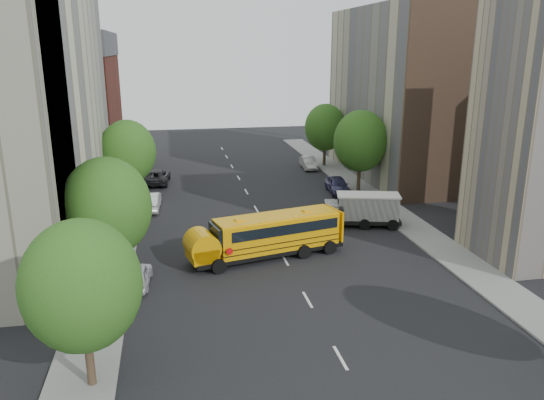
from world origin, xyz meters
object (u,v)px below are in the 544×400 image
object	(u,v)px
street_tree_0	(82,286)
street_tree_2	(128,152)
safari_truck	(362,209)
street_tree_1	(107,207)
school_bus	(266,234)
parked_car_2	(157,176)
parked_car_4	(338,185)
parked_car_1	(150,201)
parked_car_5	(309,163)
parked_car_0	(137,276)
street_tree_5	(325,127)
street_tree_4	(360,141)

from	to	relation	value
street_tree_0	street_tree_2	size ratio (longest dim) A/B	0.96
street_tree_0	safari_truck	world-z (taller)	street_tree_0
street_tree_1	safari_truck	distance (m)	20.52
street_tree_0	school_bus	size ratio (longest dim) A/B	0.68
parked_car_2	parked_car_4	size ratio (longest dim) A/B	1.17
parked_car_1	parked_car_5	size ratio (longest dim) A/B	1.11
street_tree_2	school_bus	world-z (taller)	street_tree_2
parked_car_0	parked_car_1	size ratio (longest dim) A/B	0.81
street_tree_5	parked_car_2	world-z (taller)	street_tree_5
school_bus	parked_car_0	bearing A→B (deg)	-174.08
school_bus	parked_car_4	size ratio (longest dim) A/B	2.34
street_tree_4	street_tree_5	distance (m)	12.01
parked_car_0	parked_car_2	xyz separation A→B (m)	(0.80, 25.37, 0.10)
parked_car_2	street_tree_0	bearing A→B (deg)	91.71
safari_truck	parked_car_5	xyz separation A→B (m)	(1.19, 21.21, -0.69)
school_bus	parked_car_5	size ratio (longest dim) A/B	2.54
safari_truck	parked_car_2	bearing A→B (deg)	148.07
parked_car_0	street_tree_4	bearing A→B (deg)	-134.08
street_tree_0	street_tree_2	world-z (taller)	street_tree_2
street_tree_1	parked_car_4	world-z (taller)	street_tree_1
parked_car_0	parked_car_5	bearing A→B (deg)	-117.70
street_tree_4	parked_car_1	world-z (taller)	street_tree_4
street_tree_4	parked_car_5	xyz separation A→B (m)	(-2.20, 11.09, -4.37)
street_tree_4	street_tree_5	xyz separation A→B (m)	(-0.00, 12.00, -0.37)
parked_car_1	parked_car_0	bearing A→B (deg)	91.84
safari_truck	parked_car_4	size ratio (longest dim) A/B	1.39
safari_truck	parked_car_5	bearing A→B (deg)	101.31
safari_truck	street_tree_4	bearing A→B (deg)	86.01
street_tree_0	safari_truck	distance (m)	26.01
parked_car_0	school_bus	bearing A→B (deg)	-156.34
parked_car_4	parked_car_5	distance (m)	11.17
street_tree_2	parked_car_5	xyz separation A→B (m)	(19.80, 11.09, -4.12)
school_bus	parked_car_5	world-z (taller)	school_bus
parked_car_1	parked_car_5	bearing A→B (deg)	-140.28
street_tree_4	parked_car_2	size ratio (longest dim) A/B	1.49
street_tree_1	school_bus	world-z (taller)	street_tree_1
parked_car_0	parked_car_4	bearing A→B (deg)	-130.99
parked_car_2	parked_car_5	world-z (taller)	parked_car_2
street_tree_0	safari_truck	bearing A→B (deg)	43.85
school_bus	parked_car_1	bearing A→B (deg)	108.62
street_tree_4	parked_car_0	size ratio (longest dim) A/B	2.10
school_bus	parked_car_0	xyz separation A→B (m)	(-8.42, -2.94, -1.01)
street_tree_0	parked_car_2	xyz separation A→B (m)	(2.20, 35.14, -3.88)
parked_car_1	street_tree_4	bearing A→B (deg)	-170.34
street_tree_1	parked_car_4	xyz separation A→B (m)	(19.80, 17.91, -4.16)
parked_car_0	parked_car_4	distance (m)	25.84
parked_car_5	street_tree_1	bearing A→B (deg)	-121.35
parked_car_5	parked_car_4	bearing A→B (deg)	-87.11
parked_car_1	street_tree_0	bearing A→B (deg)	89.20
parked_car_2	parked_car_5	bearing A→B (deg)	-162.07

